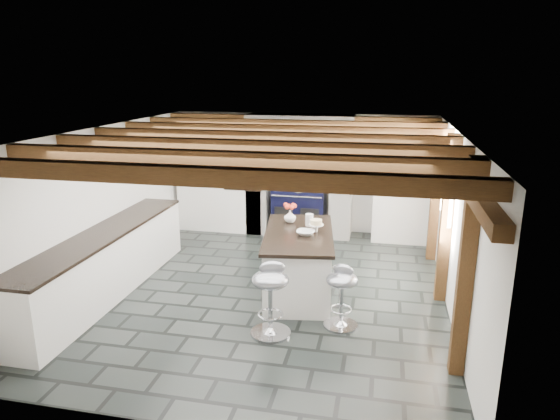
% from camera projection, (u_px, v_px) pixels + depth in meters
% --- Properties ---
extents(ground, '(6.00, 6.00, 0.00)m').
position_uv_depth(ground, '(268.00, 289.00, 7.27)').
color(ground, black).
rests_on(ground, ground).
extents(room_shell, '(6.00, 6.03, 6.00)m').
position_uv_depth(room_shell, '(251.00, 194.00, 8.44)').
color(room_shell, silver).
rests_on(room_shell, ground).
extents(range_cooker, '(1.00, 0.63, 0.99)m').
position_uv_depth(range_cooker, '(299.00, 211.00, 9.67)').
color(range_cooker, black).
rests_on(range_cooker, ground).
extents(kitchen_island, '(1.19, 1.92, 1.19)m').
position_uv_depth(kitchen_island, '(298.00, 262.00, 7.09)').
color(kitchen_island, white).
rests_on(kitchen_island, ground).
extents(bar_stool_near, '(0.49, 0.49, 0.79)m').
position_uv_depth(bar_stool_near, '(342.00, 290.00, 6.10)').
color(bar_stool_near, silver).
rests_on(bar_stool_near, ground).
extents(bar_stool_far, '(0.56, 0.56, 0.91)m').
position_uv_depth(bar_stool_far, '(270.00, 291.00, 5.89)').
color(bar_stool_far, silver).
rests_on(bar_stool_far, ground).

